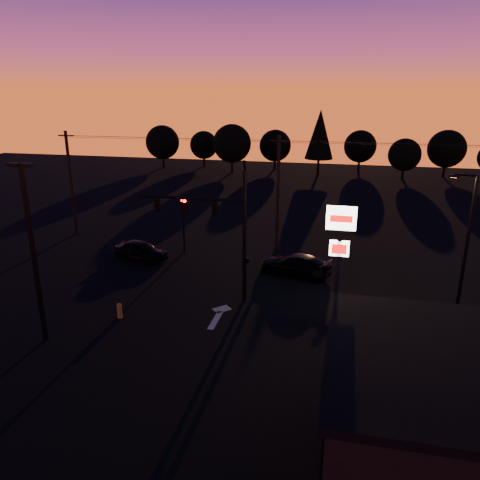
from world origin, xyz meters
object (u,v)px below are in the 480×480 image
at_px(streetlight, 466,238).
at_px(bollard, 120,311).
at_px(car_right, 295,265).
at_px(traffic_signal_mast, 218,221).
at_px(pylon_sign, 340,243).
at_px(car_left, 141,250).
at_px(suv_parked, 372,375).
at_px(secondary_signal, 183,217).
at_px(parking_lot_light, 32,243).

bearing_deg(streetlight, bollard, -163.88).
distance_m(streetlight, car_right, 10.99).
height_order(traffic_signal_mast, pylon_sign, traffic_signal_mast).
distance_m(car_left, suv_parked, 20.79).
relative_size(streetlight, car_left, 1.87).
bearing_deg(pylon_sign, car_right, 112.03).
bearing_deg(bollard, secondary_signal, 90.75).
height_order(traffic_signal_mast, bollard, traffic_signal_mast).
bearing_deg(car_right, traffic_signal_mast, -24.91).
xyz_separation_m(car_right, suv_parked, (4.69, -12.31, -0.02)).
bearing_deg(secondary_signal, suv_parked, -47.58).
relative_size(pylon_sign, streetlight, 0.85).
height_order(streetlight, bollard, streetlight).
bearing_deg(bollard, car_right, 44.10).
distance_m(parking_lot_light, bollard, 6.32).
height_order(car_left, car_right, car_right).
distance_m(parking_lot_light, car_right, 17.09).
bearing_deg(streetlight, secondary_signal, 162.44).
bearing_deg(traffic_signal_mast, secondary_signal, 123.19).
xyz_separation_m(streetlight, bollard, (-18.76, -5.42, -4.00)).
relative_size(pylon_sign, bollard, 8.01).
xyz_separation_m(streetlight, suv_parked, (-5.14, -9.08, -3.71)).
xyz_separation_m(traffic_signal_mast, suv_parked, (8.87, -7.58, -4.22)).
bearing_deg(car_left, streetlight, -85.69).
bearing_deg(bollard, car_left, 107.08).
xyz_separation_m(parking_lot_light, pylon_sign, (14.50, 4.50, -0.36)).
distance_m(secondary_signal, streetlight, 19.89).
distance_m(secondary_signal, car_right, 9.72).
distance_m(pylon_sign, car_left, 17.06).
relative_size(secondary_signal, car_left, 1.02).
bearing_deg(pylon_sign, secondary_signal, 140.23).
bearing_deg(bollard, traffic_signal_mast, 39.49).
relative_size(parking_lot_light, car_right, 1.81).
relative_size(bollard, car_left, 0.20).
relative_size(streetlight, car_right, 1.58).
bearing_deg(car_left, car_right, -78.21).
height_order(traffic_signal_mast, car_right, traffic_signal_mast).
bearing_deg(traffic_signal_mast, car_left, 145.53).
bearing_deg(secondary_signal, traffic_signal_mast, -56.81).
bearing_deg(suv_parked, car_left, 126.02).
relative_size(parking_lot_light, suv_parked, 1.77).
xyz_separation_m(pylon_sign, suv_parked, (1.77, -5.08, -4.20)).
xyz_separation_m(secondary_signal, car_right, (9.07, -2.76, -2.13)).
height_order(pylon_sign, car_right, pylon_sign).
bearing_deg(parking_lot_light, secondary_signal, 80.21).
bearing_deg(car_left, traffic_signal_mast, -110.49).
height_order(parking_lot_light, bollard, parking_lot_light).
height_order(secondary_signal, car_right, secondary_signal).
height_order(secondary_signal, bollard, secondary_signal).
bearing_deg(car_left, parking_lot_light, -165.33).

